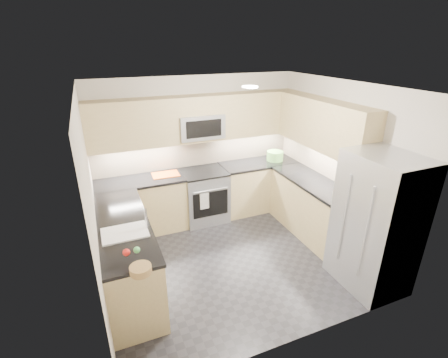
{
  "coord_description": "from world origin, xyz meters",
  "views": [
    {
      "loc": [
        -1.66,
        -3.67,
        3.01
      ],
      "look_at": [
        0.0,
        0.35,
        1.15
      ],
      "focal_mm": 26.0,
      "sensor_mm": 36.0,
      "label": 1
    }
  ],
  "objects_px": {
    "refrigerator": "(376,223)",
    "fruit_basket": "(141,270)",
    "utensil_bowl": "(275,156)",
    "microwave": "(200,126)",
    "gas_range": "(204,196)",
    "cutting_board": "(166,175)"
  },
  "relations": [
    {
      "from": "gas_range",
      "to": "fruit_basket",
      "type": "distance_m",
      "value": 2.77
    },
    {
      "from": "refrigerator",
      "to": "fruit_basket",
      "type": "xyz_separation_m",
      "value": [
        -2.89,
        0.12,
        0.08
      ]
    },
    {
      "from": "refrigerator",
      "to": "fruit_basket",
      "type": "distance_m",
      "value": 2.89
    },
    {
      "from": "gas_range",
      "to": "refrigerator",
      "type": "height_order",
      "value": "refrigerator"
    },
    {
      "from": "microwave",
      "to": "cutting_board",
      "type": "distance_m",
      "value": 1.0
    },
    {
      "from": "microwave",
      "to": "fruit_basket",
      "type": "relative_size",
      "value": 3.6
    },
    {
      "from": "utensil_bowl",
      "to": "cutting_board",
      "type": "distance_m",
      "value": 2.07
    },
    {
      "from": "refrigerator",
      "to": "cutting_board",
      "type": "relative_size",
      "value": 4.11
    },
    {
      "from": "gas_range",
      "to": "cutting_board",
      "type": "xyz_separation_m",
      "value": [
        -0.65,
        0.07,
        0.49
      ]
    },
    {
      "from": "microwave",
      "to": "fruit_basket",
      "type": "xyz_separation_m",
      "value": [
        -1.44,
        -2.43,
        -0.72
      ]
    },
    {
      "from": "microwave",
      "to": "utensil_bowl",
      "type": "distance_m",
      "value": 1.57
    },
    {
      "from": "fruit_basket",
      "to": "microwave",
      "type": "bearing_deg",
      "value": 59.34
    },
    {
      "from": "refrigerator",
      "to": "gas_range",
      "type": "bearing_deg",
      "value": 120.88
    },
    {
      "from": "refrigerator",
      "to": "utensil_bowl",
      "type": "height_order",
      "value": "refrigerator"
    },
    {
      "from": "gas_range",
      "to": "refrigerator",
      "type": "xyz_separation_m",
      "value": [
        1.45,
        -2.43,
        0.45
      ]
    },
    {
      "from": "utensil_bowl",
      "to": "microwave",
      "type": "bearing_deg",
      "value": 174.9
    },
    {
      "from": "cutting_board",
      "to": "fruit_basket",
      "type": "xyz_separation_m",
      "value": [
        -0.79,
        -2.37,
        0.03
      ]
    },
    {
      "from": "cutting_board",
      "to": "utensil_bowl",
      "type": "bearing_deg",
      "value": -1.89
    },
    {
      "from": "gas_range",
      "to": "fruit_basket",
      "type": "bearing_deg",
      "value": -122.0
    },
    {
      "from": "microwave",
      "to": "fruit_basket",
      "type": "height_order",
      "value": "microwave"
    },
    {
      "from": "microwave",
      "to": "refrigerator",
      "type": "height_order",
      "value": "microwave"
    },
    {
      "from": "microwave",
      "to": "cutting_board",
      "type": "xyz_separation_m",
      "value": [
        -0.65,
        -0.06,
        -0.75
      ]
    }
  ]
}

